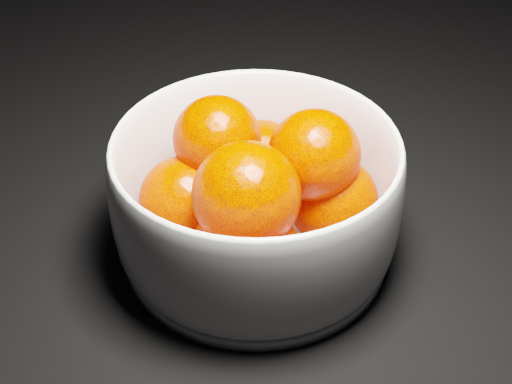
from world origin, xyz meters
TOP-DOWN VIEW (x-y plane):
  - bowl at (0.25, 0.25)m, footprint 0.24×0.24m
  - orange_pile at (0.25, 0.25)m, footprint 0.18×0.17m

SIDE VIEW (x-z plane):
  - bowl at x=0.25m, z-range 0.00..0.12m
  - orange_pile at x=0.25m, z-range 0.01..0.14m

